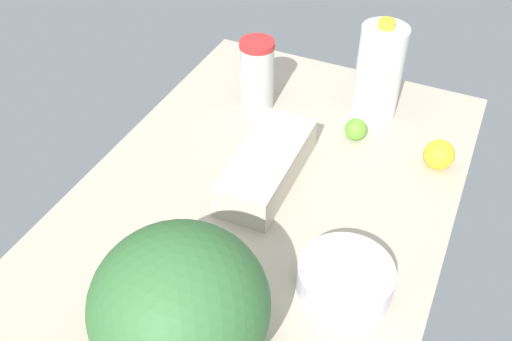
{
  "coord_description": "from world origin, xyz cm",
  "views": [
    {
      "loc": [
        -75.29,
        -34.67,
        86.8
      ],
      "look_at": [
        0.0,
        0.0,
        13.0
      ],
      "focal_mm": 40.0,
      "sensor_mm": 36.0,
      "label": 1
    }
  ],
  "objects_px": {
    "egg_carton": "(267,166)",
    "lime_near_front": "(356,129)",
    "milk_jug": "(379,73)",
    "mixing_bowl": "(345,279)",
    "tumbler_cup": "(257,75)",
    "watermelon": "(180,305)",
    "lemon_beside_bowl": "(439,155)"
  },
  "relations": [
    {
      "from": "tumbler_cup",
      "to": "lemon_beside_bowl",
      "type": "bearing_deg",
      "value": -95.74
    },
    {
      "from": "watermelon",
      "to": "lime_near_front",
      "type": "height_order",
      "value": "watermelon"
    },
    {
      "from": "milk_jug",
      "to": "tumbler_cup",
      "type": "distance_m",
      "value": 0.29
    },
    {
      "from": "egg_carton",
      "to": "lime_near_front",
      "type": "bearing_deg",
      "value": -31.78
    },
    {
      "from": "milk_jug",
      "to": "lime_near_front",
      "type": "relative_size",
      "value": 4.88
    },
    {
      "from": "mixing_bowl",
      "to": "tumbler_cup",
      "type": "bearing_deg",
      "value": 39.86
    },
    {
      "from": "egg_carton",
      "to": "mixing_bowl",
      "type": "bearing_deg",
      "value": -131.73
    },
    {
      "from": "watermelon",
      "to": "lime_near_front",
      "type": "relative_size",
      "value": 5.33
    },
    {
      "from": "mixing_bowl",
      "to": "milk_jug",
      "type": "bearing_deg",
      "value": 10.79
    },
    {
      "from": "tumbler_cup",
      "to": "watermelon",
      "type": "bearing_deg",
      "value": -164.94
    },
    {
      "from": "watermelon",
      "to": "tumbler_cup",
      "type": "xyz_separation_m",
      "value": [
        0.67,
        0.18,
        -0.03
      ]
    },
    {
      "from": "tumbler_cup",
      "to": "mixing_bowl",
      "type": "relative_size",
      "value": 1.06
    },
    {
      "from": "egg_carton",
      "to": "tumbler_cup",
      "type": "distance_m",
      "value": 0.28
    },
    {
      "from": "milk_jug",
      "to": "mixing_bowl",
      "type": "relative_size",
      "value": 1.48
    },
    {
      "from": "watermelon",
      "to": "milk_jug",
      "type": "height_order",
      "value": "milk_jug"
    },
    {
      "from": "watermelon",
      "to": "lime_near_front",
      "type": "xyz_separation_m",
      "value": [
        0.65,
        -0.08,
        -0.09
      ]
    },
    {
      "from": "lemon_beside_bowl",
      "to": "lime_near_front",
      "type": "height_order",
      "value": "lemon_beside_bowl"
    },
    {
      "from": "milk_jug",
      "to": "mixing_bowl",
      "type": "height_order",
      "value": "milk_jug"
    },
    {
      "from": "egg_carton",
      "to": "lemon_beside_bowl",
      "type": "relative_size",
      "value": 4.44
    },
    {
      "from": "egg_carton",
      "to": "lime_near_front",
      "type": "relative_size",
      "value": 5.75
    },
    {
      "from": "lemon_beside_bowl",
      "to": "lime_near_front",
      "type": "relative_size",
      "value": 1.3
    },
    {
      "from": "watermelon",
      "to": "milk_jug",
      "type": "distance_m",
      "value": 0.77
    },
    {
      "from": "mixing_bowl",
      "to": "lemon_beside_bowl",
      "type": "relative_size",
      "value": 2.54
    },
    {
      "from": "watermelon",
      "to": "lemon_beside_bowl",
      "type": "relative_size",
      "value": 4.11
    },
    {
      "from": "watermelon",
      "to": "milk_jug",
      "type": "xyz_separation_m",
      "value": [
        0.76,
        -0.09,
        -0.0
      ]
    },
    {
      "from": "milk_jug",
      "to": "lemon_beside_bowl",
      "type": "relative_size",
      "value": 3.77
    },
    {
      "from": "watermelon",
      "to": "tumbler_cup",
      "type": "bearing_deg",
      "value": 15.06
    },
    {
      "from": "milk_jug",
      "to": "lime_near_front",
      "type": "height_order",
      "value": "milk_jug"
    },
    {
      "from": "lemon_beside_bowl",
      "to": "lime_near_front",
      "type": "bearing_deg",
      "value": 83.73
    },
    {
      "from": "lime_near_front",
      "to": "watermelon",
      "type": "bearing_deg",
      "value": 172.56
    },
    {
      "from": "tumbler_cup",
      "to": "mixing_bowl",
      "type": "height_order",
      "value": "tumbler_cup"
    },
    {
      "from": "tumbler_cup",
      "to": "mixing_bowl",
      "type": "distance_m",
      "value": 0.59
    }
  ]
}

